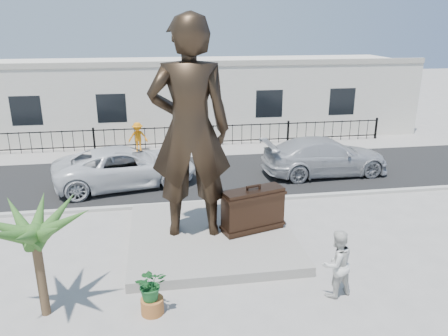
# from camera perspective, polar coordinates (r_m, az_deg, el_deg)

# --- Properties ---
(ground) EXTENTS (100.00, 100.00, 0.00)m
(ground) POSITION_cam_1_polar(r_m,az_deg,el_deg) (13.22, 1.39, -12.28)
(ground) COLOR #9E9991
(ground) RESTS_ON ground
(street) EXTENTS (40.00, 7.00, 0.01)m
(street) POSITION_cam_1_polar(r_m,az_deg,el_deg) (20.42, -2.63, -0.78)
(street) COLOR black
(street) RESTS_ON ground
(curb) EXTENTS (40.00, 0.25, 0.12)m
(curb) POSITION_cam_1_polar(r_m,az_deg,el_deg) (17.16, -1.31, -4.45)
(curb) COLOR #A5A399
(curb) RESTS_ON ground
(far_sidewalk) EXTENTS (40.00, 2.50, 0.02)m
(far_sidewalk) POSITION_cam_1_polar(r_m,az_deg,el_deg) (24.21, -3.70, 2.34)
(far_sidewalk) COLOR #9E9991
(far_sidewalk) RESTS_ON ground
(plinth) EXTENTS (5.20, 5.20, 0.30)m
(plinth) POSITION_cam_1_polar(r_m,az_deg,el_deg) (14.37, -1.68, -8.89)
(plinth) COLOR gray
(plinth) RESTS_ON ground
(fence) EXTENTS (22.00, 0.10, 1.20)m
(fence) POSITION_cam_1_polar(r_m,az_deg,el_deg) (24.82, -3.91, 4.16)
(fence) COLOR black
(fence) RESTS_ON ground
(building) EXTENTS (28.00, 7.00, 4.40)m
(building) POSITION_cam_1_polar(r_m,az_deg,el_deg) (28.60, -4.77, 9.35)
(building) COLOR silver
(building) RESTS_ON ground
(statue) EXTENTS (2.59, 1.82, 6.76)m
(statue) POSITION_cam_1_polar(r_m,az_deg,el_deg) (13.20, -4.48, 4.96)
(statue) COLOR black
(statue) RESTS_ON plinth
(suitcase) EXTENTS (2.10, 1.19, 1.41)m
(suitcase) POSITION_cam_1_polar(r_m,az_deg,el_deg) (14.18, 3.80, -5.47)
(suitcase) COLOR black
(suitcase) RESTS_ON plinth
(tourist) EXTENTS (1.04, 0.91, 1.83)m
(tourist) POSITION_cam_1_polar(r_m,az_deg,el_deg) (11.76, 14.46, -12.02)
(tourist) COLOR silver
(tourist) RESTS_ON ground
(car_white) EXTENTS (6.41, 3.87, 1.67)m
(car_white) POSITION_cam_1_polar(r_m,az_deg,el_deg) (19.25, -12.72, 0.18)
(car_white) COLOR silver
(car_white) RESTS_ON street
(car_silver) EXTENTS (5.92, 2.60, 1.69)m
(car_silver) POSITION_cam_1_polar(r_m,az_deg,el_deg) (20.72, 13.07, 1.51)
(car_silver) COLOR #A4A6A9
(car_silver) RESTS_ON street
(worker) EXTENTS (1.09, 0.68, 1.61)m
(worker) POSITION_cam_1_polar(r_m,az_deg,el_deg) (24.16, -11.17, 3.99)
(worker) COLOR orange
(worker) RESTS_ON far_sidewalk
(palm_tree) EXTENTS (1.80, 1.80, 3.20)m
(palm_tree) POSITION_cam_1_polar(r_m,az_deg,el_deg) (12.07, -22.16, -17.18)
(palm_tree) COLOR #2E561F
(palm_tree) RESTS_ON ground
(planter) EXTENTS (0.56, 0.56, 0.40)m
(planter) POSITION_cam_1_polar(r_m,az_deg,el_deg) (11.30, -9.35, -17.34)
(planter) COLOR #A05D2A
(planter) RESTS_ON ground
(shrub) EXTENTS (0.79, 0.70, 0.83)m
(shrub) POSITION_cam_1_polar(r_m,az_deg,el_deg) (10.95, -9.52, -14.73)
(shrub) COLOR #1D5B27
(shrub) RESTS_ON planter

